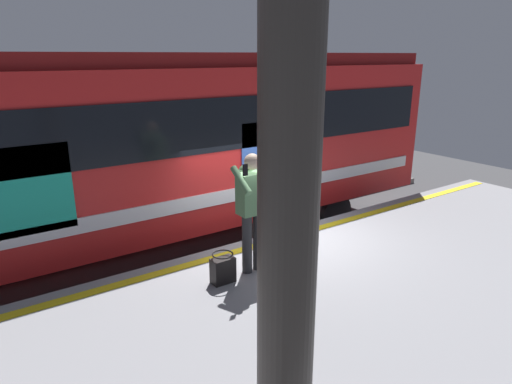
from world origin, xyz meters
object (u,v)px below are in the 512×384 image
(handbag, at_px, (223,269))
(station_column, at_px, (288,219))
(train_carriage, at_px, (134,142))
(passenger, at_px, (252,203))

(handbag, distance_m, station_column, 3.05)
(train_carriage, height_order, passenger, train_carriage)
(station_column, bearing_deg, handbag, -109.78)
(handbag, bearing_deg, station_column, 70.22)
(handbag, bearing_deg, train_carriage, -90.88)
(train_carriage, relative_size, passenger, 7.53)
(passenger, bearing_deg, handbag, 8.02)
(passenger, relative_size, station_column, 0.46)
(handbag, height_order, station_column, station_column)
(handbag, xyz_separation_m, station_column, (0.87, 2.42, 1.64))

